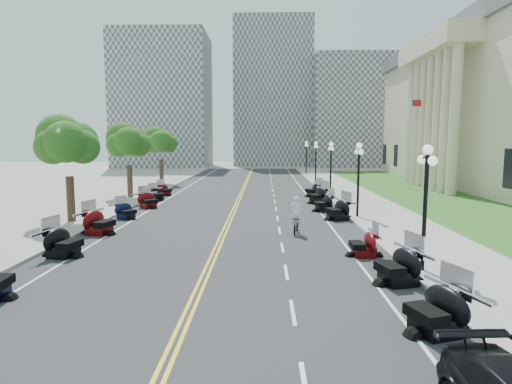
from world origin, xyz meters
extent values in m
plane|color=gray|center=(0.00, 0.00, 0.00)|extent=(160.00, 160.00, 0.00)
cube|color=#333335|center=(0.00, 10.00, 0.00)|extent=(16.00, 90.00, 0.01)
cube|color=yellow|center=(-0.12, 10.00, 0.01)|extent=(0.12, 90.00, 0.00)
cube|color=yellow|center=(0.12, 10.00, 0.01)|extent=(0.12, 90.00, 0.00)
cube|color=white|center=(6.40, 10.00, 0.01)|extent=(0.12, 90.00, 0.00)
cube|color=white|center=(-6.40, 10.00, 0.01)|extent=(0.12, 90.00, 0.00)
cube|color=white|center=(3.20, -12.00, 0.01)|extent=(0.12, 2.00, 0.00)
cube|color=white|center=(3.20, -8.00, 0.01)|extent=(0.12, 2.00, 0.00)
cube|color=white|center=(3.20, -4.00, 0.01)|extent=(0.12, 2.00, 0.00)
cube|color=white|center=(3.20, 0.00, 0.01)|extent=(0.12, 2.00, 0.00)
cube|color=white|center=(3.20, 4.00, 0.01)|extent=(0.12, 2.00, 0.00)
cube|color=white|center=(3.20, 8.00, 0.01)|extent=(0.12, 2.00, 0.00)
cube|color=white|center=(3.20, 12.00, 0.01)|extent=(0.12, 2.00, 0.00)
cube|color=white|center=(3.20, 16.00, 0.01)|extent=(0.12, 2.00, 0.00)
cube|color=white|center=(3.20, 20.00, 0.01)|extent=(0.12, 2.00, 0.00)
cube|color=white|center=(3.20, 24.00, 0.01)|extent=(0.12, 2.00, 0.00)
cube|color=white|center=(3.20, 28.00, 0.01)|extent=(0.12, 2.00, 0.00)
cube|color=white|center=(3.20, 32.00, 0.01)|extent=(0.12, 2.00, 0.00)
cube|color=white|center=(3.20, 36.00, 0.01)|extent=(0.12, 2.00, 0.00)
cube|color=white|center=(3.20, 40.00, 0.01)|extent=(0.12, 2.00, 0.00)
cube|color=white|center=(3.20, 44.00, 0.01)|extent=(0.12, 2.00, 0.00)
cube|color=white|center=(3.20, 48.00, 0.01)|extent=(0.12, 2.00, 0.00)
cube|color=white|center=(3.20, 52.00, 0.01)|extent=(0.12, 2.00, 0.00)
cube|color=#9E9991|center=(10.50, 10.00, 0.07)|extent=(5.00, 90.00, 0.15)
cube|color=#9E9991|center=(-10.50, 10.00, 0.07)|extent=(5.00, 90.00, 0.15)
cube|color=#356023|center=(17.50, 18.00, 0.05)|extent=(9.00, 60.00, 0.10)
cube|color=gray|center=(-18.00, 62.00, 13.00)|extent=(18.00, 14.00, 26.00)
cube|color=gray|center=(4.00, 68.00, 15.00)|extent=(16.00, 12.00, 30.00)
cube|color=gray|center=(22.00, 65.00, 11.00)|extent=(20.00, 14.00, 22.00)
imported|color=#A51414|center=(4.09, -0.96, 0.50)|extent=(0.79, 1.73, 1.00)
imported|color=silver|center=(4.09, -0.96, 1.91)|extent=(0.66, 0.44, 1.82)
camera|label=1|loc=(2.32, -24.63, 5.26)|focal=30.00mm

